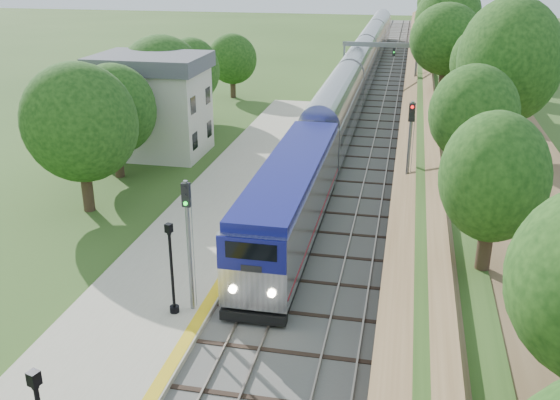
% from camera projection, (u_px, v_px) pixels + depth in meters
% --- Properties ---
extents(trackbed, '(9.50, 170.00, 0.28)m').
position_uv_depth(trackbed, '(376.00, 89.00, 75.48)').
color(trackbed, '#4C4944').
rests_on(trackbed, ground).
extents(platform, '(6.40, 68.00, 0.38)m').
position_uv_depth(platform, '(206.00, 228.00, 36.74)').
color(platform, '#A9A288').
rests_on(platform, ground).
extents(yellow_stripe, '(0.55, 68.00, 0.01)m').
position_uv_depth(yellow_stripe, '(253.00, 229.00, 36.12)').
color(yellow_stripe, gold).
rests_on(yellow_stripe, platform).
extents(embankment, '(10.64, 170.00, 11.70)m').
position_uv_depth(embankment, '(448.00, 76.00, 73.20)').
color(embankment, brown).
rests_on(embankment, ground).
extents(station_building, '(8.60, 6.60, 8.00)m').
position_uv_depth(station_building, '(153.00, 104.00, 49.72)').
color(station_building, silver).
rests_on(station_building, ground).
extents(signal_gantry, '(8.40, 0.38, 6.20)m').
position_uv_depth(signal_gantry, '(380.00, 55.00, 69.08)').
color(signal_gantry, slate).
rests_on(signal_gantry, ground).
extents(trees_behind_platform, '(7.82, 53.32, 7.21)m').
position_uv_depth(trees_behind_platform, '(138.00, 131.00, 40.52)').
color(trees_behind_platform, '#332316').
rests_on(trees_behind_platform, ground).
extents(train, '(3.05, 101.55, 4.49)m').
position_uv_depth(train, '(358.00, 75.00, 71.70)').
color(train, black).
rests_on(train, trackbed).
extents(lamppost_far, '(0.42, 0.42, 4.29)m').
position_uv_depth(lamppost_far, '(172.00, 274.00, 27.11)').
color(lamppost_far, black).
rests_on(lamppost_far, platform).
extents(signal_platform, '(0.36, 0.28, 6.11)m').
position_uv_depth(signal_platform, '(188.00, 232.00, 26.74)').
color(signal_platform, slate).
rests_on(signal_platform, platform).
extents(signal_farside, '(0.38, 0.30, 6.92)m').
position_uv_depth(signal_farside, '(409.00, 145.00, 38.29)').
color(signal_farside, slate).
rests_on(signal_farside, ground).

